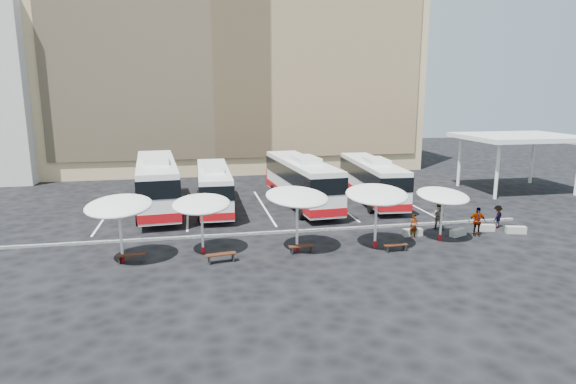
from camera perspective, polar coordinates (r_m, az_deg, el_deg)
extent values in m
plane|color=black|center=(31.12, -0.74, -5.15)|extent=(120.00, 120.00, 0.00)
cube|color=tan|center=(61.61, -6.35, 14.92)|extent=(42.00, 18.00, 25.00)
cube|color=tan|center=(52.54, -5.46, 14.94)|extent=(40.00, 0.30, 20.00)
cube|color=white|center=(49.21, 25.68, 5.90)|extent=(10.00, 8.00, 0.40)
cylinder|color=white|center=(44.77, 23.54, 2.24)|extent=(0.30, 0.30, 4.80)
cylinder|color=white|center=(49.76, 19.66, 3.40)|extent=(0.30, 0.30, 4.80)
cylinder|color=white|center=(54.27, 26.96, 3.46)|extent=(0.30, 0.30, 4.80)
cube|color=black|center=(31.57, -0.91, -4.76)|extent=(34.00, 0.25, 0.15)
cube|color=white|center=(38.94, -20.65, -2.44)|extent=(0.15, 12.00, 0.01)
cube|color=white|center=(38.38, -11.79, -2.12)|extent=(0.15, 12.00, 0.01)
cube|color=white|center=(38.74, -2.88, -1.75)|extent=(0.15, 12.00, 0.01)
cube|color=white|center=(40.02, 5.65, -1.36)|extent=(0.15, 12.00, 0.01)
cube|color=white|center=(42.12, 13.49, -0.97)|extent=(0.15, 12.00, 0.01)
cube|color=white|center=(38.80, -15.27, 1.15)|extent=(3.92, 13.61, 3.36)
cube|color=black|center=(38.69, -15.33, 2.12)|extent=(4.00, 13.68, 1.23)
cube|color=#AC0C12|center=(39.04, -15.18, -0.63)|extent=(4.00, 13.68, 0.62)
cube|color=#AC0C12|center=(45.56, -15.37, 1.61)|extent=(2.87, 0.47, 1.57)
cube|color=white|center=(37.40, -15.40, 3.71)|extent=(2.07, 3.50, 0.45)
cylinder|color=black|center=(42.97, -17.11, -0.16)|extent=(0.48, 1.15, 1.12)
cylinder|color=black|center=(42.99, -13.39, 0.05)|extent=(0.48, 1.15, 1.12)
cylinder|color=black|center=(34.79, -17.30, -2.92)|extent=(0.48, 1.15, 1.12)
cylinder|color=black|center=(34.81, -12.69, -2.65)|extent=(0.48, 1.15, 1.12)
cube|color=white|center=(38.06, -8.79, 0.67)|extent=(2.40, 11.22, 2.80)
cube|color=black|center=(37.96, -8.82, 1.50)|extent=(2.45, 11.28, 1.03)
cube|color=#AC0C12|center=(38.27, -8.75, -0.84)|extent=(2.45, 11.28, 0.51)
cube|color=#AC0C12|center=(43.69, -9.05, 1.16)|extent=(2.39, 0.20, 1.31)
cube|color=white|center=(36.87, -8.82, 2.82)|extent=(1.51, 2.81, 0.37)
cylinder|color=black|center=(41.51, -10.52, -0.37)|extent=(0.33, 0.94, 0.93)
cylinder|color=black|center=(41.58, -7.30, -0.24)|extent=(0.33, 0.94, 0.93)
cylinder|color=black|center=(34.69, -10.41, -2.77)|extent=(0.33, 0.94, 0.93)
cylinder|color=black|center=(34.77, -6.56, -2.61)|extent=(0.33, 0.94, 0.93)
cube|color=white|center=(38.84, 1.57, 1.43)|extent=(3.69, 13.02, 3.21)
cube|color=black|center=(38.73, 1.58, 2.37)|extent=(3.76, 13.09, 1.18)
cube|color=#AC0C12|center=(39.07, 1.56, -0.27)|extent=(3.76, 13.09, 0.59)
cube|color=#AC0C12|center=(45.06, -0.86, 1.85)|extent=(2.75, 0.43, 1.50)
cube|color=white|center=(37.54, 2.07, 3.88)|extent=(1.96, 3.34, 0.43)
cylinder|color=black|center=(42.33, -1.67, 0.16)|extent=(0.46, 1.10, 1.07)
cylinder|color=black|center=(43.04, 1.78, 0.35)|extent=(0.46, 1.10, 1.07)
cylinder|color=black|center=(34.78, 1.54, -2.42)|extent=(0.46, 1.10, 1.07)
cylinder|color=black|center=(35.65, 5.66, -2.12)|extent=(0.46, 1.10, 1.07)
cube|color=white|center=(40.83, 9.89, 1.53)|extent=(3.20, 11.95, 2.96)
cube|color=black|center=(40.73, 9.92, 2.35)|extent=(3.26, 12.02, 1.08)
cube|color=#AC0C12|center=(41.03, 9.84, 0.05)|extent=(3.26, 12.02, 0.54)
cube|color=#AC0C12|center=(46.54, 7.70, 1.93)|extent=(2.53, 0.35, 1.38)
cube|color=white|center=(39.64, 10.40, 3.66)|extent=(1.76, 3.05, 0.39)
cylinder|color=black|center=(44.02, 6.96, 0.47)|extent=(0.41, 1.00, 0.99)
cylinder|color=black|center=(44.69, 10.02, 0.55)|extent=(0.41, 1.00, 0.99)
cylinder|color=black|center=(37.08, 9.80, -1.76)|extent=(0.41, 1.00, 0.99)
cylinder|color=black|center=(37.88, 13.36, -1.62)|extent=(0.41, 1.00, 0.99)
cylinder|color=white|center=(27.42, -19.20, -4.82)|extent=(0.17, 0.17, 3.09)
cylinder|color=#AC0C12|center=(27.82, -19.01, -7.46)|extent=(0.27, 0.27, 0.41)
ellipsoid|color=white|center=(27.03, -19.43, -1.57)|extent=(4.18, 4.22, 1.06)
cylinder|color=white|center=(27.76, -10.12, -4.37)|extent=(0.15, 0.15, 2.86)
cylinder|color=#AC0C12|center=(28.13, -10.03, -6.80)|extent=(0.24, 0.24, 0.38)
ellipsoid|color=white|center=(27.39, -10.24, -1.40)|extent=(3.71, 3.74, 0.98)
cylinder|color=white|center=(27.68, 1.08, -3.89)|extent=(0.20, 0.20, 3.18)
cylinder|color=#AC0C12|center=(28.08, 1.07, -6.60)|extent=(0.31, 0.31, 0.42)
ellipsoid|color=white|center=(27.28, 1.10, -0.57)|extent=(4.76, 4.79, 1.09)
cylinder|color=white|center=(28.71, 10.35, -3.50)|extent=(0.16, 0.16, 3.19)
cylinder|color=#AC0C12|center=(29.10, 10.25, -6.12)|extent=(0.26, 0.26, 0.43)
ellipsoid|color=white|center=(28.33, 10.47, -0.28)|extent=(3.99, 4.03, 1.09)
cylinder|color=white|center=(31.21, 17.71, -3.01)|extent=(0.15, 0.15, 2.80)
cylinder|color=#AC0C12|center=(31.53, 17.57, -5.14)|extent=(0.24, 0.24, 0.37)
ellipsoid|color=white|center=(30.89, 17.88, -0.41)|extent=(3.76, 3.79, 0.96)
cube|color=black|center=(27.53, -18.12, -7.10)|extent=(1.53, 0.47, 0.06)
cube|color=black|center=(27.66, -19.36, -7.61)|extent=(0.08, 0.39, 0.40)
cube|color=black|center=(27.55, -16.83, -7.51)|extent=(0.08, 0.39, 0.40)
cube|color=black|center=(26.42, -7.94, -7.32)|extent=(1.69, 0.69, 0.07)
cube|color=black|center=(26.39, -9.33, -7.97)|extent=(0.13, 0.42, 0.44)
cube|color=black|center=(26.64, -6.53, -7.70)|extent=(0.13, 0.42, 0.44)
cube|color=black|center=(27.68, 1.61, -6.43)|extent=(1.48, 0.44, 0.06)
cube|color=black|center=(27.61, 0.42, -6.96)|extent=(0.07, 0.37, 0.39)
cube|color=black|center=(27.89, 2.78, -6.78)|extent=(0.07, 0.37, 0.39)
cube|color=black|center=(28.65, 12.65, -6.13)|extent=(1.40, 0.42, 0.06)
cube|color=black|center=(28.48, 11.61, -6.64)|extent=(0.07, 0.35, 0.37)
cube|color=black|center=(28.95, 13.63, -6.43)|extent=(0.07, 0.35, 0.37)
cube|color=gray|center=(31.95, 14.55, -4.66)|extent=(1.24, 0.42, 0.46)
cube|color=gray|center=(32.78, 19.51, -4.54)|extent=(1.30, 0.87, 0.46)
cube|color=gray|center=(34.62, 22.36, -3.93)|extent=(1.23, 0.67, 0.44)
cube|color=gray|center=(34.81, 25.39, -4.08)|extent=(1.32, 0.76, 0.47)
imported|color=black|center=(31.50, 14.67, -3.89)|extent=(0.60, 0.43, 1.53)
imported|color=black|center=(33.80, 17.44, -2.74)|extent=(1.11, 1.11, 1.81)
imported|color=black|center=(33.07, 21.52, -3.29)|extent=(1.18, 0.73, 1.87)
imported|color=black|center=(35.52, 23.54, -2.70)|extent=(1.17, 1.05, 1.57)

